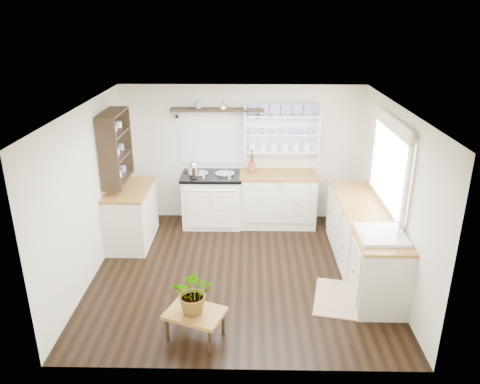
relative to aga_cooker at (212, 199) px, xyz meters
The scene contains 19 objects.
floor 1.71m from the aga_cooker, 72.49° to the right, with size 4.00×3.80×0.01m, color black.
wall_back 0.92m from the aga_cooker, 33.71° to the left, with size 4.00×0.02×2.30m, color beige.
wall_right 3.03m from the aga_cooker, 32.17° to the right, with size 0.02×3.80×2.30m, color beige.
wall_left 2.28m from the aga_cooker, 133.79° to the right, with size 0.02×3.80×2.30m, color beige.
ceiling 2.48m from the aga_cooker, 72.49° to the right, with size 4.00×3.80×0.01m, color white.
window 3.04m from the aga_cooker, 30.15° to the right, with size 0.08×1.55×1.22m.
aga_cooker is the anchor object (origin of this frame).
back_cabinets 1.10m from the aga_cooker, ahead, with size 1.27×0.63×0.90m.
right_cabinets 2.64m from the aga_cooker, 33.80° to the right, with size 0.62×2.43×0.90m.
belfast_sink 3.14m from the aga_cooker, 45.31° to the right, with size 0.55×0.60×0.45m.
left_cabinets 1.38m from the aga_cooker, 150.93° to the right, with size 0.62×1.13×0.90m.
plate_rack 1.62m from the aga_cooker, 14.39° to the left, with size 1.20×0.22×0.90m.
high_shelf 1.48m from the aga_cooker, 65.36° to the left, with size 1.50×0.29×0.16m.
left_shelving 1.86m from the aga_cooker, 153.53° to the right, with size 0.28×0.80×1.05m, color black.
kettle 0.66m from the aga_cooker, 156.86° to the right, with size 0.17×0.17×0.21m, color silver, non-canonical shape.
utensil_crock 0.85m from the aga_cooker, ahead, with size 0.13×0.13×0.15m, color brown.
center_table 2.97m from the aga_cooker, 89.37° to the right, with size 0.73×0.63×0.34m.
potted_plant 2.97m from the aga_cooker, 89.37° to the right, with size 0.45×0.39×0.50m, color #3F7233.
floor_rug 2.84m from the aga_cooker, 51.62° to the right, with size 0.55×0.85×0.02m, color #937455.
Camera 1 is at (0.12, -5.67, 3.42)m, focal length 35.00 mm.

